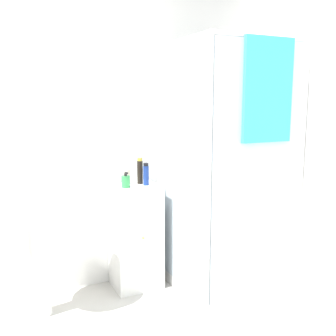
% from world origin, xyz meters
% --- Properties ---
extents(wall_back, '(6.40, 0.06, 2.50)m').
position_xyz_m(wall_back, '(0.00, 1.70, 1.25)').
color(wall_back, white).
rests_on(wall_back, ground_plane).
extents(shower_enclosure, '(0.85, 0.88, 1.97)m').
position_xyz_m(shower_enclosure, '(1.19, 1.16, 0.57)').
color(shower_enclosure, white).
rests_on(shower_enclosure, ground_plane).
extents(vanity_cabinet, '(0.38, 0.34, 0.85)m').
position_xyz_m(vanity_cabinet, '(0.56, 1.50, 0.43)').
color(vanity_cabinet, silver).
rests_on(vanity_cabinet, ground_plane).
extents(sink, '(0.48, 0.48, 0.99)m').
position_xyz_m(sink, '(-0.22, 1.38, 0.67)').
color(sink, white).
rests_on(sink, ground_plane).
extents(soap_dispenser, '(0.07, 0.07, 0.12)m').
position_xyz_m(soap_dispenser, '(0.47, 1.46, 0.90)').
color(soap_dispenser, green).
rests_on(soap_dispenser, vanity_cabinet).
extents(shampoo_bottle_tall_black, '(0.05, 0.05, 0.21)m').
position_xyz_m(shampoo_bottle_tall_black, '(0.62, 1.55, 0.96)').
color(shampoo_bottle_tall_black, black).
rests_on(shampoo_bottle_tall_black, vanity_cabinet).
extents(shampoo_bottle_blue, '(0.05, 0.05, 0.18)m').
position_xyz_m(shampoo_bottle_blue, '(0.64, 1.47, 0.94)').
color(shampoo_bottle_blue, navy).
rests_on(shampoo_bottle_blue, vanity_cabinet).
extents(lotion_bottle_white, '(0.05, 0.05, 0.15)m').
position_xyz_m(lotion_bottle_white, '(0.52, 1.58, 0.91)').
color(lotion_bottle_white, beige).
rests_on(lotion_bottle_white, vanity_cabinet).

